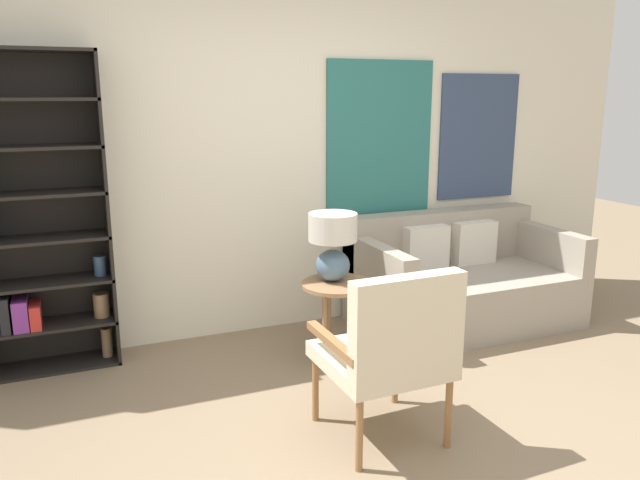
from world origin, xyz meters
name	(u,v)px	position (x,y,z in m)	size (l,w,h in m)	color
ground_plane	(400,466)	(0.00, 0.00, 0.00)	(14.00, 14.00, 0.00)	#847056
wall_back	(271,149)	(0.04, 2.03, 1.35)	(6.40, 0.08, 2.70)	silver
armchair	(392,345)	(0.05, 0.20, 0.54)	(0.60, 0.61, 0.93)	olive
couch	(460,283)	(1.41, 1.55, 0.31)	(1.64, 0.93, 0.83)	#9E9384
side_table	(338,293)	(0.21, 1.20, 0.48)	(0.47, 0.47, 0.55)	#99704C
table_lamp	(333,241)	(0.20, 1.26, 0.82)	(0.31, 0.31, 0.45)	slate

